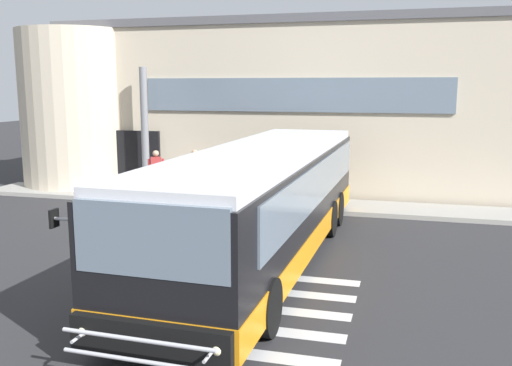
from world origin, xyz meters
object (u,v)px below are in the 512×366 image
passenger_by_doorway (195,170)px  passenger_near_column (156,170)px  entry_support_column (145,130)px  safety_bollard_yellow (253,199)px  bus_main_foreground (264,205)px

passenger_by_doorway → passenger_near_column: bearing=-156.5°
entry_support_column → passenger_by_doorway: size_ratio=2.78×
passenger_by_doorway → safety_bollard_yellow: passenger_by_doorway is taller
safety_bollard_yellow → passenger_by_doorway: bearing=149.2°
passenger_by_doorway → safety_bollard_yellow: 3.16m
entry_support_column → passenger_by_doorway: bearing=-5.9°
passenger_near_column → passenger_by_doorway: bearing=23.5°
passenger_near_column → passenger_by_doorway: 1.40m
safety_bollard_yellow → passenger_near_column: bearing=165.5°
entry_support_column → passenger_near_column: entry_support_column is taller
safety_bollard_yellow → bus_main_foreground: bearing=-72.0°
entry_support_column → safety_bollard_yellow: bearing=-20.8°
entry_support_column → passenger_near_column: (0.79, -0.78, -1.37)m
bus_main_foreground → passenger_near_column: size_ratio=7.23×
passenger_by_doorway → safety_bollard_yellow: size_ratio=1.86×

